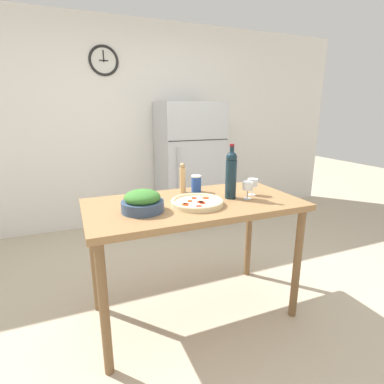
{
  "coord_description": "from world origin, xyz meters",
  "views": [
    {
      "loc": [
        -0.77,
        -1.84,
        1.51
      ],
      "look_at": [
        0.0,
        0.04,
        0.95
      ],
      "focal_mm": 28.0,
      "sensor_mm": 36.0,
      "label": 1
    }
  ],
  "objects_px": {
    "wine_glass_near": "(248,187)",
    "pepper_mill": "(183,178)",
    "homemade_pizza": "(197,202)",
    "refrigerator": "(189,165)",
    "wine_bottle": "(231,174)",
    "salt_canister": "(196,184)",
    "salad_bowl": "(142,202)",
    "wine_glass_far": "(252,183)"
  },
  "relations": [
    {
      "from": "refrigerator",
      "to": "salad_bowl",
      "type": "bearing_deg",
      "value": -119.73
    },
    {
      "from": "wine_bottle",
      "to": "wine_glass_near",
      "type": "height_order",
      "value": "wine_bottle"
    },
    {
      "from": "salad_bowl",
      "to": "pepper_mill",
      "type": "bearing_deg",
      "value": 39.6
    },
    {
      "from": "refrigerator",
      "to": "homemade_pizza",
      "type": "bearing_deg",
      "value": -110.46
    },
    {
      "from": "salt_canister",
      "to": "wine_glass_near",
      "type": "bearing_deg",
      "value": -49.99
    },
    {
      "from": "homemade_pizza",
      "to": "salt_canister",
      "type": "bearing_deg",
      "value": 67.89
    },
    {
      "from": "wine_bottle",
      "to": "wine_glass_far",
      "type": "relative_size",
      "value": 3.12
    },
    {
      "from": "wine_glass_near",
      "to": "salt_canister",
      "type": "height_order",
      "value": "salt_canister"
    },
    {
      "from": "refrigerator",
      "to": "salad_bowl",
      "type": "distance_m",
      "value": 2.17
    },
    {
      "from": "salad_bowl",
      "to": "wine_glass_near",
      "type": "bearing_deg",
      "value": -1.16
    },
    {
      "from": "pepper_mill",
      "to": "salad_bowl",
      "type": "relative_size",
      "value": 0.86
    },
    {
      "from": "wine_bottle",
      "to": "wine_glass_far",
      "type": "height_order",
      "value": "wine_bottle"
    },
    {
      "from": "pepper_mill",
      "to": "refrigerator",
      "type": "bearing_deg",
      "value": 66.32
    },
    {
      "from": "wine_glass_near",
      "to": "homemade_pizza",
      "type": "relative_size",
      "value": 0.35
    },
    {
      "from": "wine_glass_near",
      "to": "salt_canister",
      "type": "bearing_deg",
      "value": 130.01
    },
    {
      "from": "wine_bottle",
      "to": "salad_bowl",
      "type": "xyz_separation_m",
      "value": [
        -0.66,
        -0.05,
        -0.12
      ]
    },
    {
      "from": "wine_glass_near",
      "to": "pepper_mill",
      "type": "xyz_separation_m",
      "value": [
        -0.37,
        0.34,
        0.02
      ]
    },
    {
      "from": "wine_bottle",
      "to": "pepper_mill",
      "type": "relative_size",
      "value": 1.69
    },
    {
      "from": "wine_glass_near",
      "to": "wine_glass_far",
      "type": "relative_size",
      "value": 1.0
    },
    {
      "from": "refrigerator",
      "to": "pepper_mill",
      "type": "height_order",
      "value": "refrigerator"
    },
    {
      "from": "salad_bowl",
      "to": "homemade_pizza",
      "type": "xyz_separation_m",
      "value": [
        0.37,
        -0.01,
        -0.04
      ]
    },
    {
      "from": "wine_bottle",
      "to": "salt_canister",
      "type": "distance_m",
      "value": 0.32
    },
    {
      "from": "wine_bottle",
      "to": "salt_canister",
      "type": "height_order",
      "value": "wine_bottle"
    },
    {
      "from": "salad_bowl",
      "to": "salt_canister",
      "type": "relative_size",
      "value": 2.05
    },
    {
      "from": "refrigerator",
      "to": "wine_glass_near",
      "type": "xyz_separation_m",
      "value": [
        -0.32,
        -1.9,
        0.18
      ]
    },
    {
      "from": "wine_glass_near",
      "to": "homemade_pizza",
      "type": "xyz_separation_m",
      "value": [
        -0.39,
        0.0,
        -0.07
      ]
    },
    {
      "from": "salad_bowl",
      "to": "wine_glass_far",
      "type": "bearing_deg",
      "value": 3.91
    },
    {
      "from": "refrigerator",
      "to": "wine_bottle",
      "type": "height_order",
      "value": "refrigerator"
    },
    {
      "from": "wine_bottle",
      "to": "wine_glass_near",
      "type": "relative_size",
      "value": 3.12
    },
    {
      "from": "wine_bottle",
      "to": "homemade_pizza",
      "type": "xyz_separation_m",
      "value": [
        -0.29,
        -0.06,
        -0.16
      ]
    },
    {
      "from": "wine_bottle",
      "to": "wine_glass_near",
      "type": "xyz_separation_m",
      "value": [
        0.1,
        -0.06,
        -0.09
      ]
    },
    {
      "from": "wine_bottle",
      "to": "salt_canister",
      "type": "xyz_separation_m",
      "value": [
        -0.16,
        0.25,
        -0.11
      ]
    },
    {
      "from": "homemade_pizza",
      "to": "refrigerator",
      "type": "bearing_deg",
      "value": 69.54
    },
    {
      "from": "salt_canister",
      "to": "refrigerator",
      "type": "bearing_deg",
      "value": 69.87
    },
    {
      "from": "refrigerator",
      "to": "wine_bottle",
      "type": "xyz_separation_m",
      "value": [
        -0.42,
        -1.83,
        0.27
      ]
    },
    {
      "from": "wine_glass_near",
      "to": "pepper_mill",
      "type": "distance_m",
      "value": 0.5
    },
    {
      "from": "salt_canister",
      "to": "wine_bottle",
      "type": "bearing_deg",
      "value": -57.25
    },
    {
      "from": "salt_canister",
      "to": "pepper_mill",
      "type": "bearing_deg",
      "value": 166.67
    },
    {
      "from": "wine_glass_far",
      "to": "salad_bowl",
      "type": "bearing_deg",
      "value": -176.09
    },
    {
      "from": "salad_bowl",
      "to": "salt_canister",
      "type": "height_order",
      "value": "salad_bowl"
    },
    {
      "from": "refrigerator",
      "to": "homemade_pizza",
      "type": "distance_m",
      "value": 2.02
    },
    {
      "from": "homemade_pizza",
      "to": "salt_canister",
      "type": "height_order",
      "value": "salt_canister"
    }
  ]
}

